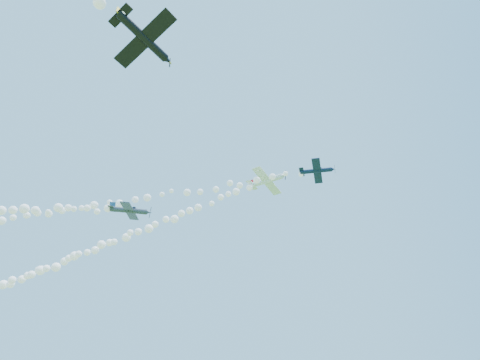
% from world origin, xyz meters
% --- Properties ---
extents(plane_white, '(8.06, 8.59, 3.26)m').
position_xyz_m(plane_white, '(6.51, 0.25, 50.22)').
color(plane_white, white).
extents(smoke_trail_white, '(75.55, 28.50, 3.35)m').
position_xyz_m(smoke_trail_white, '(-33.47, 14.31, 49.95)').
color(smoke_trail_white, white).
extents(plane_navy, '(6.34, 6.63, 2.39)m').
position_xyz_m(plane_navy, '(15.76, -3.48, 47.67)').
color(plane_navy, '#0D1C3B').
extents(smoke_trail_navy, '(77.17, 3.22, 2.55)m').
position_xyz_m(smoke_trail_navy, '(-24.72, -3.00, 47.48)').
color(smoke_trail_navy, white).
extents(plane_grey, '(7.79, 8.19, 2.92)m').
position_xyz_m(plane_grey, '(-18.14, -3.88, 44.36)').
color(plane_grey, '#343B4C').
extents(plane_black, '(7.58, 7.17, 2.53)m').
position_xyz_m(plane_black, '(-0.06, -37.60, 39.23)').
color(plane_black, black).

